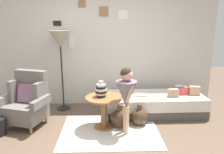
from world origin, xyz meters
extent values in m
plane|color=brown|center=(0.00, 0.00, 0.00)|extent=(12.00, 12.00, 0.00)
cube|color=beige|center=(0.00, 1.95, 1.30)|extent=(4.80, 0.10, 2.60)
cube|color=white|center=(-0.67, 1.90, 1.40)|extent=(0.12, 0.02, 0.24)
cube|color=silver|center=(-0.67, 1.89, 1.40)|extent=(0.10, 0.01, 0.19)
cube|color=black|center=(-0.96, 1.90, 1.78)|extent=(0.16, 0.02, 0.10)
cube|color=silver|center=(-0.96, 1.89, 1.78)|extent=(0.13, 0.01, 0.08)
cube|color=olive|center=(0.01, 1.90, 2.01)|extent=(0.19, 0.02, 0.20)
cube|color=silver|center=(0.01, 1.89, 2.01)|extent=(0.15, 0.01, 0.15)
cube|color=white|center=(0.41, 1.90, 1.95)|extent=(0.18, 0.02, 0.19)
cube|color=silver|center=(0.41, 1.89, 1.95)|extent=(0.14, 0.01, 0.15)
cube|color=olive|center=(-0.44, 1.90, 2.22)|extent=(0.15, 0.02, 0.26)
cube|color=#999995|center=(-0.44, 1.89, 2.22)|extent=(0.11, 0.01, 0.21)
cube|color=silver|center=(0.10, 0.55, 0.01)|extent=(1.63, 1.24, 0.01)
cylinder|color=tan|center=(-1.66, 0.66, 0.06)|extent=(0.04, 0.04, 0.12)
cylinder|color=tan|center=(-1.21, 0.51, 0.06)|extent=(0.04, 0.04, 0.12)
cylinder|color=tan|center=(-1.53, 1.09, 0.06)|extent=(0.04, 0.04, 0.12)
cylinder|color=tan|center=(-1.07, 0.94, 0.06)|extent=(0.04, 0.04, 0.12)
cube|color=slate|center=(-1.37, 0.80, 0.27)|extent=(0.74, 0.72, 0.30)
cube|color=slate|center=(-1.30, 1.02, 0.70)|extent=(0.61, 0.32, 0.55)
cube|color=slate|center=(-1.58, 0.97, 0.61)|extent=(0.17, 0.32, 0.39)
cube|color=slate|center=(-1.09, 0.81, 0.61)|extent=(0.17, 0.32, 0.39)
cube|color=slate|center=(-1.69, 0.88, 0.49)|extent=(0.24, 0.51, 0.14)
cube|color=slate|center=(-1.06, 0.68, 0.49)|extent=(0.24, 0.51, 0.14)
cube|color=gray|center=(-1.34, 0.89, 0.58)|extent=(0.39, 0.27, 0.33)
cube|color=#4C4742|center=(1.02, 1.27, 0.09)|extent=(1.91, 0.84, 0.18)
cube|color=silver|center=(1.02, 1.27, 0.29)|extent=(1.91, 0.84, 0.22)
cube|color=tan|center=(1.79, 1.24, 0.49)|extent=(0.21, 0.13, 0.17)
cube|color=#D64C56|center=(1.58, 1.28, 0.48)|extent=(0.19, 0.14, 0.15)
cube|color=#474C56|center=(1.49, 1.29, 0.49)|extent=(0.18, 0.13, 0.18)
cube|color=tan|center=(1.34, 1.15, 0.48)|extent=(0.20, 0.14, 0.15)
cylinder|color=olive|center=(0.00, 0.70, 0.01)|extent=(0.35, 0.35, 0.02)
cylinder|color=olive|center=(0.00, 0.70, 0.28)|extent=(0.10, 0.10, 0.51)
cylinder|color=olive|center=(0.00, 0.70, 0.55)|extent=(0.63, 0.63, 0.03)
cylinder|color=black|center=(-0.04, 0.73, 0.58)|extent=(0.15, 0.15, 0.04)
cylinder|color=silver|center=(-0.04, 0.73, 0.62)|extent=(0.18, 0.18, 0.04)
cylinder|color=black|center=(-0.04, 0.73, 0.65)|extent=(0.20, 0.20, 0.04)
cylinder|color=silver|center=(-0.04, 0.73, 0.69)|extent=(0.20, 0.20, 0.04)
cylinder|color=black|center=(-0.04, 0.73, 0.73)|extent=(0.18, 0.18, 0.04)
cylinder|color=silver|center=(-0.04, 0.73, 0.76)|extent=(0.15, 0.15, 0.04)
cylinder|color=silver|center=(-0.04, 0.73, 0.81)|extent=(0.07, 0.07, 0.06)
cylinder|color=black|center=(-0.86, 1.59, 0.01)|extent=(0.28, 0.28, 0.02)
cylinder|color=black|center=(-0.86, 1.59, 0.79)|extent=(0.03, 0.03, 1.54)
cone|color=#9E937F|center=(-0.86, 1.59, 1.47)|extent=(0.43, 0.43, 0.34)
cylinder|color=#D8AD8E|center=(0.37, 0.43, 0.24)|extent=(0.07, 0.07, 0.48)
cylinder|color=#D8AD8E|center=(0.35, 0.53, 0.24)|extent=(0.07, 0.07, 0.48)
cone|color=slate|center=(0.36, 0.48, 0.67)|extent=(0.34, 0.34, 0.45)
cylinder|color=slate|center=(0.36, 0.48, 0.82)|extent=(0.17, 0.17, 0.17)
cylinder|color=#D8AD8E|center=(0.41, 0.37, 0.73)|extent=(0.13, 0.07, 0.30)
cylinder|color=#D8AD8E|center=(0.36, 0.60, 0.73)|extent=(0.13, 0.07, 0.30)
sphere|color=#D8AD8E|center=(0.36, 0.48, 1.00)|extent=(0.19, 0.19, 0.19)
sphere|color=#38281E|center=(0.35, 0.48, 1.03)|extent=(0.18, 0.18, 0.18)
cube|color=#A1A389|center=(0.72, 1.21, 0.42)|extent=(0.23, 0.17, 0.03)
sphere|color=#473323|center=(0.28, 0.71, 0.16)|extent=(0.32, 0.32, 0.32)
cylinder|color=#473323|center=(0.28, 0.71, 0.36)|extent=(0.09, 0.09, 0.09)
sphere|color=#473323|center=(0.64, 0.78, 0.15)|extent=(0.30, 0.30, 0.30)
cylinder|color=#473323|center=(0.64, 0.78, 0.34)|extent=(0.08, 0.08, 0.09)
camera|label=1|loc=(0.03, -2.83, 1.79)|focal=35.09mm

